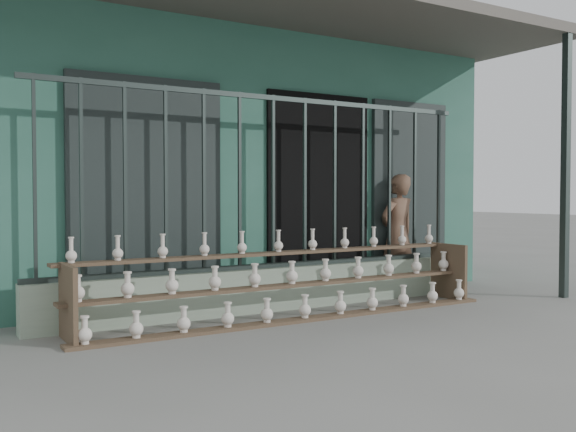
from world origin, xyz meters
TOP-DOWN VIEW (x-y plane):
  - ground at (0.00, 0.00)m, footprint 60.00×60.00m
  - workshop_building at (0.00, 4.23)m, footprint 7.40×6.60m
  - parapet_wall at (0.00, 1.30)m, footprint 5.00×0.20m
  - security_fence at (-0.00, 1.30)m, footprint 5.00×0.04m
  - shelf_rack at (-0.02, 0.89)m, footprint 4.50×0.68m
  - elderly_woman at (1.98, 1.62)m, footprint 0.58×0.42m

SIDE VIEW (x-z plane):
  - ground at x=0.00m, z-range 0.00..0.00m
  - parapet_wall at x=0.00m, z-range 0.00..0.45m
  - shelf_rack at x=-0.02m, z-range -0.07..0.79m
  - elderly_woman at x=1.98m, z-range 0.00..1.47m
  - security_fence at x=0.00m, z-range 0.45..2.25m
  - workshop_building at x=0.00m, z-range 0.02..3.23m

